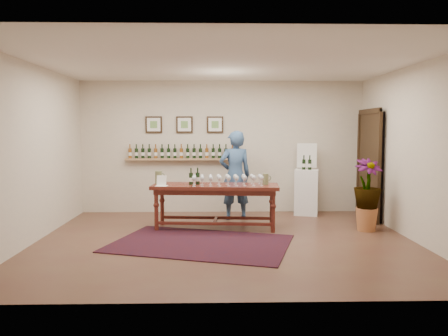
{
  "coord_description": "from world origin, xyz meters",
  "views": [
    {
      "loc": [
        -0.18,
        -6.84,
        1.77
      ],
      "look_at": [
        0.0,
        0.8,
        1.1
      ],
      "focal_mm": 35.0,
      "sensor_mm": 36.0,
      "label": 1
    }
  ],
  "objects_px": {
    "tasting_table": "(215,191)",
    "person": "(235,175)",
    "display_pedestal": "(306,192)",
    "potted_plant": "(367,195)"
  },
  "relations": [
    {
      "from": "tasting_table",
      "to": "person",
      "type": "distance_m",
      "value": 0.93
    },
    {
      "from": "display_pedestal",
      "to": "potted_plant",
      "type": "relative_size",
      "value": 0.87
    },
    {
      "from": "display_pedestal",
      "to": "tasting_table",
      "type": "bearing_deg",
      "value": -146.26
    },
    {
      "from": "potted_plant",
      "to": "person",
      "type": "distance_m",
      "value": 2.51
    },
    {
      "from": "display_pedestal",
      "to": "person",
      "type": "height_order",
      "value": "person"
    },
    {
      "from": "person",
      "to": "potted_plant",
      "type": "bearing_deg",
      "value": 143.99
    },
    {
      "from": "potted_plant",
      "to": "person",
      "type": "relative_size",
      "value": 0.63
    },
    {
      "from": "display_pedestal",
      "to": "potted_plant",
      "type": "xyz_separation_m",
      "value": [
        0.74,
        -1.51,
        0.17
      ]
    },
    {
      "from": "tasting_table",
      "to": "person",
      "type": "height_order",
      "value": "person"
    },
    {
      "from": "tasting_table",
      "to": "display_pedestal",
      "type": "relative_size",
      "value": 2.41
    }
  ]
}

